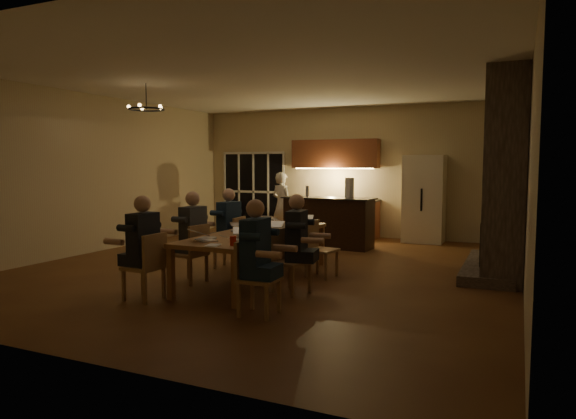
# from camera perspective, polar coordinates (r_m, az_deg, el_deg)

# --- Properties ---
(floor) EXTENTS (9.00, 9.00, 0.00)m
(floor) POSITION_cam_1_polar(r_m,az_deg,el_deg) (8.93, -2.06, -6.51)
(floor) COLOR brown
(floor) RESTS_ON ground
(back_wall) EXTENTS (8.00, 0.04, 3.20)m
(back_wall) POSITION_cam_1_polar(r_m,az_deg,el_deg) (12.96, 6.89, 4.16)
(back_wall) COLOR tan
(back_wall) RESTS_ON ground
(left_wall) EXTENTS (0.04, 9.00, 3.20)m
(left_wall) POSITION_cam_1_polar(r_m,az_deg,el_deg) (11.15, -20.96, 3.73)
(left_wall) COLOR tan
(left_wall) RESTS_ON ground
(right_wall) EXTENTS (0.04, 9.00, 3.20)m
(right_wall) POSITION_cam_1_polar(r_m,az_deg,el_deg) (7.84, 25.28, 3.19)
(right_wall) COLOR tan
(right_wall) RESTS_ON ground
(ceiling) EXTENTS (8.00, 9.00, 0.04)m
(ceiling) POSITION_cam_1_polar(r_m,az_deg,el_deg) (8.87, -2.13, 14.32)
(ceiling) COLOR white
(ceiling) RESTS_ON back_wall
(french_doors) EXTENTS (1.86, 0.08, 2.10)m
(french_doors) POSITION_cam_1_polar(r_m,az_deg,el_deg) (13.98, -3.81, 1.99)
(french_doors) COLOR black
(french_doors) RESTS_ON ground
(fireplace) EXTENTS (0.58, 2.50, 3.20)m
(fireplace) POSITION_cam_1_polar(r_m,az_deg,el_deg) (9.04, 23.15, 3.44)
(fireplace) COLOR #61554C
(fireplace) RESTS_ON ground
(kitchenette) EXTENTS (2.24, 0.68, 2.40)m
(kitchenette) POSITION_cam_1_polar(r_m,az_deg,el_deg) (12.76, 5.15, 2.37)
(kitchenette) COLOR brown
(kitchenette) RESTS_ON ground
(refrigerator) EXTENTS (0.90, 0.68, 2.00)m
(refrigerator) POSITION_cam_1_polar(r_m,az_deg,el_deg) (12.18, 14.88, 1.15)
(refrigerator) COLOR beige
(refrigerator) RESTS_ON ground
(dining_table) EXTENTS (1.10, 3.15, 0.75)m
(dining_table) POSITION_cam_1_polar(r_m,az_deg,el_deg) (7.97, -3.41, -5.17)
(dining_table) COLOR #A96C43
(dining_table) RESTS_ON ground
(bar_island) EXTENTS (2.04, 0.82, 1.08)m
(bar_island) POSITION_cam_1_polar(r_m,az_deg,el_deg) (11.13, 4.50, -1.42)
(bar_island) COLOR black
(bar_island) RESTS_ON ground
(chair_left_near) EXTENTS (0.46, 0.46, 0.89)m
(chair_left_near) POSITION_cam_1_polar(r_m,az_deg,el_deg) (7.05, -15.76, -6.12)
(chair_left_near) COLOR #A67E53
(chair_left_near) RESTS_ON ground
(chair_left_mid) EXTENTS (0.49, 0.49, 0.89)m
(chair_left_mid) POSITION_cam_1_polar(r_m,az_deg,el_deg) (7.92, -10.90, -4.81)
(chair_left_mid) COLOR #A67E53
(chair_left_mid) RESTS_ON ground
(chair_left_far) EXTENTS (0.47, 0.47, 0.89)m
(chair_left_far) POSITION_cam_1_polar(r_m,az_deg,el_deg) (8.92, -6.58, -3.65)
(chair_left_far) COLOR #A67E53
(chair_left_far) RESTS_ON ground
(chair_right_near) EXTENTS (0.46, 0.46, 0.89)m
(chair_right_near) POSITION_cam_1_polar(r_m,az_deg,el_deg) (6.12, -3.22, -7.64)
(chair_right_near) COLOR #A67E53
(chair_right_near) RESTS_ON ground
(chair_right_mid) EXTENTS (0.55, 0.55, 0.89)m
(chair_right_mid) POSITION_cam_1_polar(r_m,az_deg,el_deg) (7.14, 0.38, -5.80)
(chair_right_mid) COLOR #A67E53
(chair_right_mid) RESTS_ON ground
(chair_right_far) EXTENTS (0.51, 0.51, 0.89)m
(chair_right_far) POSITION_cam_1_polar(r_m,az_deg,el_deg) (8.17, 3.76, -4.44)
(chair_right_far) COLOR #A67E53
(chair_right_far) RESTS_ON ground
(person_left_near) EXTENTS (0.62, 0.62, 1.38)m
(person_left_near) POSITION_cam_1_polar(r_m,az_deg,el_deg) (7.06, -15.77, -4.09)
(person_left_near) COLOR #202229
(person_left_near) RESTS_ON ground
(person_right_near) EXTENTS (0.62, 0.62, 1.38)m
(person_right_near) POSITION_cam_1_polar(r_m,az_deg,el_deg) (6.10, -3.63, -5.32)
(person_right_near) COLOR #1B2E45
(person_right_near) RESTS_ON ground
(person_left_mid) EXTENTS (0.63, 0.63, 1.38)m
(person_left_mid) POSITION_cam_1_polar(r_m,az_deg,el_deg) (7.95, -10.48, -2.98)
(person_left_mid) COLOR #3A4045
(person_left_mid) RESTS_ON ground
(person_right_mid) EXTENTS (0.68, 0.68, 1.38)m
(person_right_mid) POSITION_cam_1_polar(r_m,az_deg,el_deg) (7.12, 0.97, -3.82)
(person_right_mid) COLOR #202229
(person_right_mid) RESTS_ON ground
(person_left_far) EXTENTS (0.67, 0.67, 1.38)m
(person_left_far) POSITION_cam_1_polar(r_m,az_deg,el_deg) (8.86, -6.56, -2.11)
(person_left_far) COLOR #1B2E45
(person_left_far) RESTS_ON ground
(standing_person) EXTENTS (0.67, 0.55, 1.60)m
(standing_person) POSITION_cam_1_polar(r_m,az_deg,el_deg) (12.63, -0.69, 0.54)
(standing_person) COLOR silver
(standing_person) RESTS_ON ground
(chandelier) EXTENTS (0.63, 0.63, 0.03)m
(chandelier) POSITION_cam_1_polar(r_m,az_deg,el_deg) (9.48, -15.46, 10.68)
(chandelier) COLOR black
(chandelier) RESTS_ON ceiling
(laptop_a) EXTENTS (0.42, 0.41, 0.23)m
(laptop_a) POSITION_cam_1_polar(r_m,az_deg,el_deg) (7.06, -9.09, -2.54)
(laptop_a) COLOR silver
(laptop_a) RESTS_ON dining_table
(laptop_b) EXTENTS (0.42, 0.40, 0.23)m
(laptop_b) POSITION_cam_1_polar(r_m,az_deg,el_deg) (7.04, -4.84, -2.52)
(laptop_b) COLOR silver
(laptop_b) RESTS_ON dining_table
(laptop_c) EXTENTS (0.41, 0.39, 0.23)m
(laptop_c) POSITION_cam_1_polar(r_m,az_deg,el_deg) (8.04, -5.18, -1.58)
(laptop_c) COLOR silver
(laptop_c) RESTS_ON dining_table
(laptop_d) EXTENTS (0.35, 0.31, 0.23)m
(laptop_d) POSITION_cam_1_polar(r_m,az_deg,el_deg) (7.77, -1.95, -1.79)
(laptop_d) COLOR silver
(laptop_d) RESTS_ON dining_table
(laptop_e) EXTENTS (0.36, 0.32, 0.23)m
(laptop_e) POSITION_cam_1_polar(r_m,az_deg,el_deg) (8.96, -1.87, -0.89)
(laptop_e) COLOR silver
(laptop_e) RESTS_ON dining_table
(laptop_f) EXTENTS (0.38, 0.35, 0.23)m
(laptop_f) POSITION_cam_1_polar(r_m,az_deg,el_deg) (8.73, 1.66, -1.04)
(laptop_f) COLOR silver
(laptop_f) RESTS_ON dining_table
(mug_front) EXTENTS (0.07, 0.07, 0.10)m
(mug_front) POSITION_cam_1_polar(r_m,az_deg,el_deg) (7.53, -5.02, -2.52)
(mug_front) COLOR silver
(mug_front) RESTS_ON dining_table
(mug_mid) EXTENTS (0.08, 0.08, 0.10)m
(mug_mid) POSITION_cam_1_polar(r_m,az_deg,el_deg) (8.40, -0.48, -1.72)
(mug_mid) COLOR silver
(mug_mid) RESTS_ON dining_table
(mug_back) EXTENTS (0.07, 0.07, 0.10)m
(mug_back) POSITION_cam_1_polar(r_m,az_deg,el_deg) (8.79, -2.78, -1.42)
(mug_back) COLOR silver
(mug_back) RESTS_ON dining_table
(redcup_near) EXTENTS (0.08, 0.08, 0.12)m
(redcup_near) POSITION_cam_1_polar(r_m,az_deg,el_deg) (6.62, -6.13, -3.47)
(redcup_near) COLOR red
(redcup_near) RESTS_ON dining_table
(redcup_mid) EXTENTS (0.09, 0.09, 0.12)m
(redcup_mid) POSITION_cam_1_polar(r_m,az_deg,el_deg) (8.42, -5.13, -1.65)
(redcup_mid) COLOR red
(redcup_mid) RESTS_ON dining_table
(redcup_far) EXTENTS (0.10, 0.10, 0.12)m
(redcup_far) POSITION_cam_1_polar(r_m,az_deg,el_deg) (9.10, 1.52, -1.13)
(redcup_far) COLOR red
(redcup_far) RESTS_ON dining_table
(can_silver) EXTENTS (0.06, 0.06, 0.12)m
(can_silver) POSITION_cam_1_polar(r_m,az_deg,el_deg) (7.33, -5.49, -2.64)
(can_silver) COLOR #B2B2B7
(can_silver) RESTS_ON dining_table
(can_cola) EXTENTS (0.07, 0.07, 0.12)m
(can_cola) POSITION_cam_1_polar(r_m,az_deg,el_deg) (9.26, -0.04, -1.03)
(can_cola) COLOR #3F0F0C
(can_cola) RESTS_ON dining_table
(plate_near) EXTENTS (0.25, 0.25, 0.02)m
(plate_near) POSITION_cam_1_polar(r_m,az_deg,el_deg) (7.28, -3.44, -3.09)
(plate_near) COLOR silver
(plate_near) RESTS_ON dining_table
(plate_left) EXTENTS (0.26, 0.26, 0.02)m
(plate_left) POSITION_cam_1_polar(r_m,az_deg,el_deg) (7.26, -8.95, -3.16)
(plate_left) COLOR silver
(plate_left) RESTS_ON dining_table
(plate_far) EXTENTS (0.24, 0.24, 0.02)m
(plate_far) POSITION_cam_1_polar(r_m,az_deg,el_deg) (8.46, 1.93, -1.95)
(plate_far) COLOR silver
(plate_far) RESTS_ON dining_table
(notepad) EXTENTS (0.20, 0.25, 0.01)m
(notepad) POSITION_cam_1_polar(r_m,az_deg,el_deg) (6.62, -8.36, -3.97)
(notepad) COLOR white
(notepad) RESTS_ON dining_table
(bar_bottle) EXTENTS (0.07, 0.07, 0.24)m
(bar_bottle) POSITION_cam_1_polar(r_m,az_deg,el_deg) (11.29, 2.16, 2.04)
(bar_bottle) COLOR #99999E
(bar_bottle) RESTS_ON bar_island
(bar_blender) EXTENTS (0.18, 0.18, 0.43)m
(bar_blender) POSITION_cam_1_polar(r_m,az_deg,el_deg) (10.95, 6.84, 2.41)
(bar_blender) COLOR silver
(bar_blender) RESTS_ON bar_island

